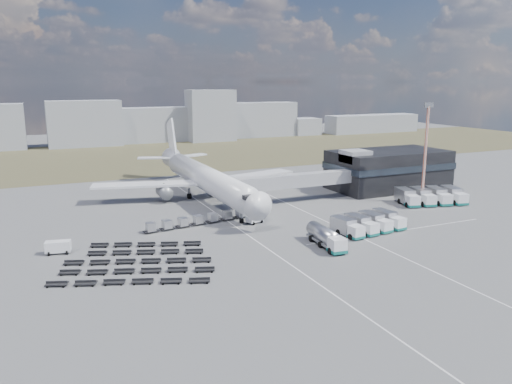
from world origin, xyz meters
name	(u,v)px	position (x,y,z in m)	size (l,w,h in m)	color
ground	(261,236)	(0.00, 0.00, 0.00)	(420.00, 420.00, 0.00)	#565659
grass_strip	(139,156)	(0.00, 110.00, 0.01)	(420.00, 90.00, 0.01)	#4A472C
lane_markings	(299,225)	(9.77, 3.00, 0.01)	(47.12, 110.00, 0.01)	silver
terminal	(388,169)	(47.77, 23.96, 5.25)	(30.40, 16.40, 11.00)	black
jet_bridge	(286,182)	(15.90, 20.42, 5.05)	(30.30, 3.80, 7.05)	#939399
airliner	(204,177)	(0.00, 32.38, 5.29)	(51.59, 64.53, 17.62)	white
skyline	(72,126)	(-20.15, 151.77, 8.89)	(323.79, 21.23, 23.89)	#9598A2
fuel_tanker	(326,237)	(7.55, -10.23, 1.66)	(3.35, 10.43, 3.32)	white
pushback_tug	(255,220)	(2.38, 8.00, 0.74)	(3.27, 1.84, 1.47)	white
utility_van	(58,247)	(-34.25, 4.71, 1.07)	(3.94, 1.78, 2.13)	white
catering_truck	(234,193)	(6.86, 30.10, 1.34)	(3.91, 6.15, 2.62)	white
service_trucks_near	(368,223)	(19.65, -5.77, 1.56)	(13.70, 8.64, 2.87)	white
service_trucks_far	(431,196)	(46.10, 6.22, 1.74)	(15.96, 11.28, 3.21)	white
uld_row	(205,219)	(-6.65, 11.60, 1.03)	(25.36, 5.16, 1.72)	black
baggage_dollies	(138,262)	(-23.32, -5.33, 0.35)	(26.42, 24.30, 0.70)	black
floodlight_mast	(425,153)	(45.27, 8.13, 11.48)	(2.19, 1.77, 22.90)	#C5421F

